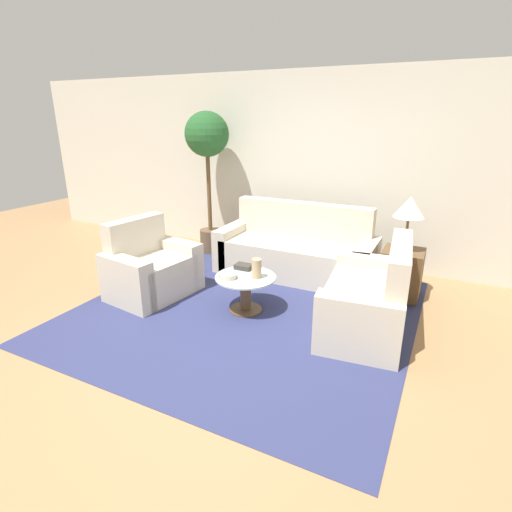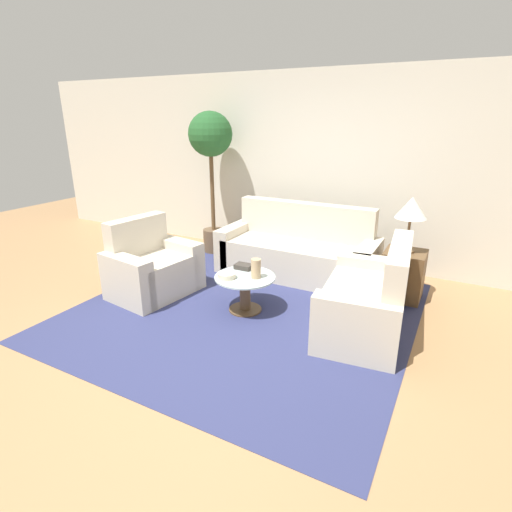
# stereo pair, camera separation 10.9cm
# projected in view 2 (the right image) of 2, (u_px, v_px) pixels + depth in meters

# --- Properties ---
(ground_plane) EXTENTS (14.00, 14.00, 0.00)m
(ground_plane) POSITION_uv_depth(u_px,v_px,m) (204.00, 337.00, 3.82)
(ground_plane) COLOR #9E754C
(wall_back) EXTENTS (10.00, 0.06, 2.60)m
(wall_back) POSITION_uv_depth(u_px,v_px,m) (310.00, 169.00, 5.62)
(wall_back) COLOR beige
(wall_back) RESTS_ON ground_plane
(rug) EXTENTS (3.43, 3.35, 0.01)m
(rug) POSITION_uv_depth(u_px,v_px,m) (245.00, 310.00, 4.35)
(rug) COLOR navy
(rug) RESTS_ON ground_plane
(sofa_main) EXTENTS (2.05, 0.77, 0.93)m
(sofa_main) POSITION_uv_depth(u_px,v_px,m) (298.00, 253.00, 5.26)
(sofa_main) COLOR beige
(sofa_main) RESTS_ON ground_plane
(armchair) EXTENTS (0.84, 1.06, 0.89)m
(armchair) POSITION_uv_depth(u_px,v_px,m) (151.00, 269.00, 4.71)
(armchair) COLOR beige
(armchair) RESTS_ON ground_plane
(loveseat) EXTENTS (0.87, 1.39, 0.91)m
(loveseat) POSITION_uv_depth(u_px,v_px,m) (371.00, 303.00, 3.85)
(loveseat) COLOR beige
(loveseat) RESTS_ON ground_plane
(coffee_table) EXTENTS (0.65, 0.65, 0.40)m
(coffee_table) POSITION_uv_depth(u_px,v_px,m) (245.00, 288.00, 4.27)
(coffee_table) COLOR brown
(coffee_table) RESTS_ON ground_plane
(side_table) EXTENTS (0.45, 0.45, 0.56)m
(side_table) POSITION_uv_depth(u_px,v_px,m) (403.00, 275.00, 4.58)
(side_table) COLOR brown
(side_table) RESTS_ON ground_plane
(table_lamp) EXTENTS (0.34, 0.34, 0.62)m
(table_lamp) POSITION_uv_depth(u_px,v_px,m) (411.00, 209.00, 4.32)
(table_lamp) COLOR brown
(table_lamp) RESTS_ON side_table
(potted_plant) EXTENTS (0.63, 0.63, 2.07)m
(potted_plant) POSITION_uv_depth(u_px,v_px,m) (211.00, 149.00, 5.75)
(potted_plant) COLOR brown
(potted_plant) RESTS_ON ground_plane
(vase) EXTENTS (0.10, 0.10, 0.21)m
(vase) POSITION_uv_depth(u_px,v_px,m) (256.00, 268.00, 4.15)
(vase) COLOR tan
(vase) RESTS_ON coffee_table
(bowl) EXTENTS (0.19, 0.19, 0.06)m
(bowl) POSITION_uv_depth(u_px,v_px,m) (227.00, 276.00, 4.17)
(bowl) COLOR beige
(bowl) RESTS_ON coffee_table
(book_stack) EXTENTS (0.19, 0.14, 0.05)m
(book_stack) POSITION_uv_depth(u_px,v_px,m) (244.00, 266.00, 4.42)
(book_stack) COLOR #38332D
(book_stack) RESTS_ON coffee_table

